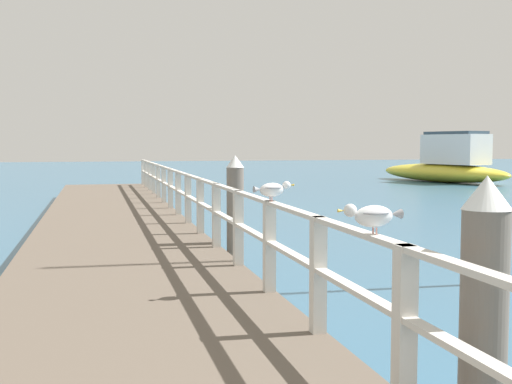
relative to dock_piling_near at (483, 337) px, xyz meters
The scene contains 7 objects.
pier_deck 9.98m from the dock_piling_near, 100.62° to the left, with size 3.07×27.00×0.50m, color brown.
pier_railing 9.79m from the dock_piling_near, 92.22° to the left, with size 0.12×25.52×1.01m.
dock_piling_near is the anchor object (origin of this frame).
dock_piling_far 6.96m from the dock_piling_near, 90.00° to the left, with size 0.29×0.29×1.94m.
seagull_foreground 1.06m from the dock_piling_near, 118.00° to the left, with size 0.48×0.19×0.21m.
seagull_background 3.42m from the dock_piling_near, 96.36° to the left, with size 0.48×0.21×0.21m.
boat_0 33.19m from the dock_piling_near, 59.88° to the left, with size 4.96×9.35×2.79m.
Camera 1 is at (-0.38, 0.42, 2.12)m, focal length 45.21 mm.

